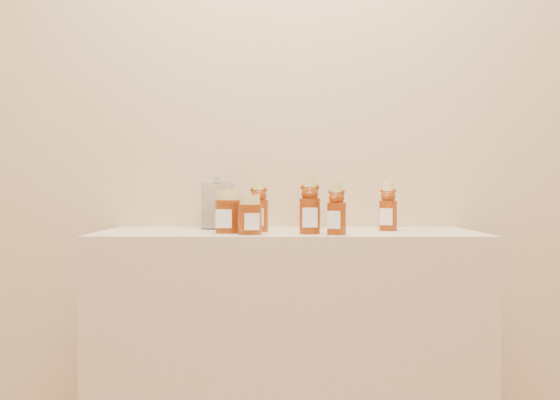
# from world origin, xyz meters

# --- Properties ---
(wall_back) EXTENTS (3.50, 0.02, 2.70)m
(wall_back) POSITION_xyz_m (0.00, 1.75, 1.35)
(wall_back) COLOR #CAAF89
(wall_back) RESTS_ON ground
(display_table) EXTENTS (1.20, 0.40, 0.90)m
(display_table) POSITION_xyz_m (0.00, 1.55, 0.45)
(display_table) COLOR #C2AA8E
(display_table) RESTS_ON ground
(bear_bottle_back_left) EXTENTS (0.07, 0.07, 0.19)m
(bear_bottle_back_left) POSITION_xyz_m (-0.09, 1.54, 0.99)
(bear_bottle_back_left) COLOR #6B2408
(bear_bottle_back_left) RESTS_ON display_table
(bear_bottle_back_mid) EXTENTS (0.08, 0.08, 0.19)m
(bear_bottle_back_mid) POSITION_xyz_m (0.08, 1.66, 1.00)
(bear_bottle_back_mid) COLOR #6B2408
(bear_bottle_back_mid) RESTS_ON display_table
(bear_bottle_back_right) EXTENTS (0.08, 0.08, 0.18)m
(bear_bottle_back_right) POSITION_xyz_m (0.32, 1.58, 0.99)
(bear_bottle_back_right) COLOR #6B2408
(bear_bottle_back_right) RESTS_ON display_table
(bear_bottle_front_left) EXTENTS (0.07, 0.07, 0.20)m
(bear_bottle_front_left) POSITION_xyz_m (0.06, 1.45, 1.00)
(bear_bottle_front_left) COLOR #6B2408
(bear_bottle_front_left) RESTS_ON display_table
(bear_bottle_front_right) EXTENTS (0.08, 0.08, 0.18)m
(bear_bottle_front_right) POSITION_xyz_m (0.14, 1.42, 0.99)
(bear_bottle_front_right) COLOR #6B2408
(bear_bottle_front_right) RESTS_ON display_table
(honey_jar_left) EXTENTS (0.10, 0.10, 0.13)m
(honey_jar_left) POSITION_xyz_m (-0.18, 1.49, 0.97)
(honey_jar_left) COLOR #6B2408
(honey_jar_left) RESTS_ON display_table
(honey_jar_back) EXTENTS (0.10, 0.10, 0.12)m
(honey_jar_back) POSITION_xyz_m (-0.14, 1.61, 0.96)
(honey_jar_back) COLOR #6B2408
(honey_jar_back) RESTS_ON display_table
(honey_jar_front) EXTENTS (0.09, 0.09, 0.12)m
(honey_jar_front) POSITION_xyz_m (-0.12, 1.43, 0.96)
(honey_jar_front) COLOR #6B2408
(honey_jar_front) RESTS_ON display_table
(glass_canister) EXTENTS (0.14, 0.14, 0.17)m
(glass_canister) POSITION_xyz_m (-0.24, 1.65, 0.99)
(glass_canister) COLOR white
(glass_canister) RESTS_ON display_table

